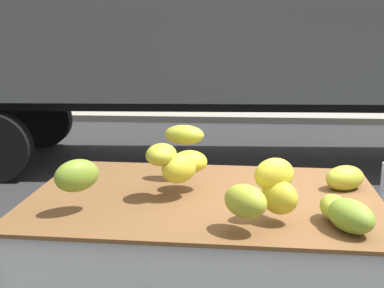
{
  "coord_description": "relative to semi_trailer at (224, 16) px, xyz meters",
  "views": [
    {
      "loc": [
        -1.06,
        -4.22,
        2.45
      ],
      "look_at": [
        -1.36,
        0.39,
        1.36
      ],
      "focal_mm": 48.81,
      "sensor_mm": 36.0,
      "label": 1
    }
  ],
  "objects": [
    {
      "name": "curb_strip",
      "position": [
        1.11,
        4.13,
        -2.46
      ],
      "size": [
        80.0,
        0.8,
        0.16
      ],
      "primitive_type": "cube",
      "color": "gray",
      "rests_on": "ground"
    },
    {
      "name": "semi_trailer",
      "position": [
        0.0,
        0.0,
        0.0
      ],
      "size": [
        12.08,
        2.98,
        3.95
      ],
      "rotation": [
        0.0,
        0.0,
        0.03
      ],
      "color": "#4C5156",
      "rests_on": "ground"
    }
  ]
}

